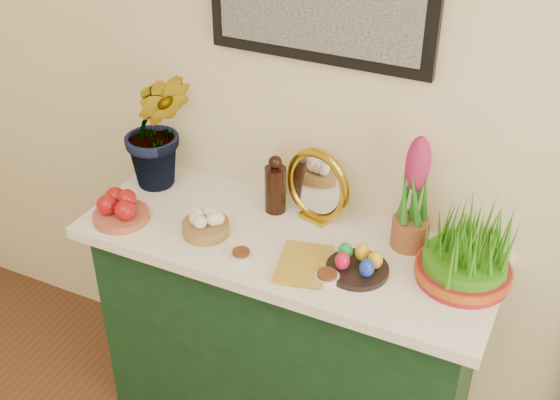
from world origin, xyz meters
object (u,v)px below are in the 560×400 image
Objects in this scene: sideboard at (286,341)px; book at (279,260)px; wheatgrass_sabzeh at (466,252)px; mirror at (317,186)px; hyacinth_green at (156,110)px.

book reaches higher than sideboard.
book is 0.57m from wheatgrass_sabzeh.
sideboard is at bearing -176.11° from wheatgrass_sabzeh.
sideboard is 6.20× the size of book.
book is (0.04, -0.13, 0.48)m from sideboard.
book is at bearing -162.20° from wheatgrass_sabzeh.
sideboard is 4.83× the size of mirror.
hyacinth_green is 0.63m from mirror.
book is (-0.00, -0.29, -0.11)m from mirror.
book is at bearing -90.66° from mirror.
book is at bearing -74.50° from sideboard.
hyacinth_green is (-0.56, 0.12, 0.77)m from sideboard.
hyacinth_green is 1.16m from wheatgrass_sabzeh.
book is (0.60, -0.25, -0.29)m from hyacinth_green.
sideboard is at bearing 93.12° from book.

